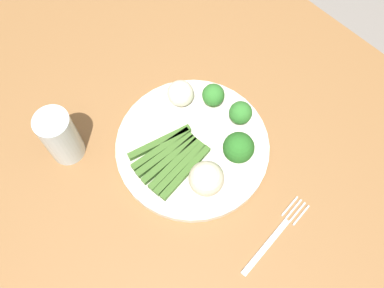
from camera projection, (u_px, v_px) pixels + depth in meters
The scene contains 11 objects.
ground_plane at pixel (185, 232), 1.50m from camera, with size 6.00×6.00×0.02m, color gray.
dining_table at pixel (180, 159), 0.89m from camera, with size 1.35×0.86×0.77m.
plate at pixel (192, 147), 0.77m from camera, with size 0.28×0.28×0.01m, color silver.
asparagus_bundle at pixel (171, 158), 0.75m from camera, with size 0.11×0.13×0.01m.
broccoli_front at pixel (239, 148), 0.72m from camera, with size 0.05×0.05×0.07m.
broccoli_back at pixel (241, 113), 0.76m from camera, with size 0.04×0.04×0.05m.
broccoli_front_left at pixel (213, 95), 0.78m from camera, with size 0.04×0.04×0.05m.
cauliflower_edge at pixel (180, 93), 0.78m from camera, with size 0.05×0.05×0.05m, color silver.
cauliflower_right at pixel (206, 179), 0.71m from camera, with size 0.06×0.06×0.06m, color beige.
fork at pixel (275, 235), 0.71m from camera, with size 0.03×0.17×0.00m.
water_glass at pixel (60, 137), 0.73m from camera, with size 0.06×0.06×0.11m, color silver.
Camera 1 is at (0.27, -0.22, 1.49)m, focal length 39.78 mm.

